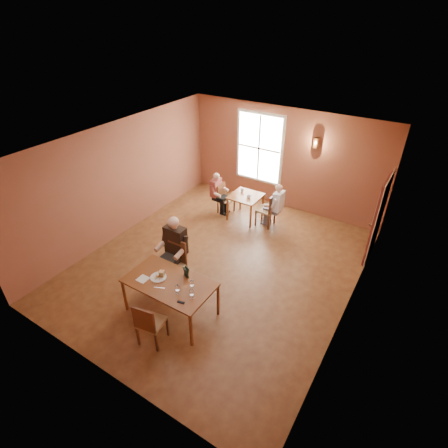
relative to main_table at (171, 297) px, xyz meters
The scene contains 29 objects.
ground 1.85m from the main_table, 90.36° to the left, with size 6.00×7.00×0.01m, color brown.
wall_back 5.42m from the main_table, 90.12° to the left, with size 6.00×0.04×3.00m, color brown.
wall_front 2.01m from the main_table, 90.38° to the right, with size 6.00×0.04×3.00m, color brown.
wall_left 3.68m from the main_table, 149.00° to the left, with size 0.04×7.00×3.00m, color brown.
wall_right 3.66m from the main_table, 31.19° to the left, with size 0.04×7.00×3.00m, color brown.
ceiling 3.16m from the main_table, 90.36° to the left, with size 6.00×7.00×0.04m, color white.
window 5.48m from the main_table, 98.77° to the left, with size 1.36×0.10×1.96m, color white.
door 5.09m from the main_table, 54.52° to the left, with size 0.12×1.04×2.10m, color maroon.
wall_sconce 5.58m from the main_table, 80.32° to the left, with size 0.16×0.16×0.28m, color brown.
main_table is the anchor object (origin of this frame).
chair_diner_main 0.83m from the main_table, 127.57° to the left, with size 0.49×0.49×1.10m, color #563616, non-canonical shape.
diner_main 0.87m from the main_table, 128.88° to the left, with size 0.61×0.61×1.53m, color black, non-canonical shape.
chair_empty 0.75m from the main_table, 78.33° to the right, with size 0.43×0.43×0.98m, color #422313, non-canonical shape.
plate_food 0.50m from the main_table, behind, with size 0.32×0.32×0.04m, color white.
sandwich 0.52m from the main_table, 168.69° to the left, with size 0.10×0.09×0.12m, color tan.
goblet_a 0.71m from the main_table, ahead, with size 0.08×0.08×0.20m, color white, non-canonical shape.
goblet_b 0.82m from the main_table, 10.41° to the right, with size 0.08×0.08×0.20m, color white, non-canonical shape.
goblet_c 0.63m from the main_table, 25.34° to the right, with size 0.08×0.08×0.20m, color white, non-canonical shape.
menu_stand 0.63m from the main_table, 57.78° to the left, with size 0.13×0.07×0.22m, color black.
knife 0.47m from the main_table, 101.69° to the right, with size 0.22×0.02×0.00m, color silver.
napkin 0.67m from the main_table, 156.30° to the right, with size 0.21×0.21×0.01m, color white.
sunglasses 0.75m from the main_table, 30.75° to the right, with size 0.14×0.04×0.02m, color black.
second_table 4.05m from the main_table, 97.70° to the left, with size 0.84×0.84×0.74m, color brown, non-canonical shape.
chair_diner_white 4.02m from the main_table, 88.48° to the left, with size 0.44×0.44×0.99m, color #523015, non-canonical shape.
diner_white 4.03m from the main_table, 88.06° to the left, with size 0.50×0.50×1.25m, color silver, non-canonical shape.
chair_diner_maroon 4.19m from the main_table, 106.54° to the left, with size 0.39×0.39×0.89m, color #582613, non-canonical shape.
diner_maroon 4.20m from the main_table, 106.94° to the left, with size 0.48×0.48×1.20m, color #5B101B, non-canonical shape.
cup_a 3.97m from the main_table, 95.81° to the left, with size 0.11×0.11×0.09m, color white.
cup_b 4.24m from the main_table, 100.10° to the left, with size 0.10×0.10×0.09m, color white.
Camera 1 is at (3.61, -5.55, 5.39)m, focal length 28.00 mm.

